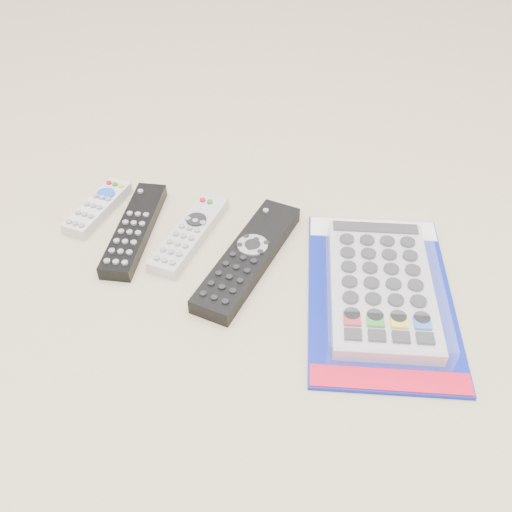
% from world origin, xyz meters
% --- Properties ---
extents(remote_small_grey, '(0.06, 0.14, 0.02)m').
position_xyz_m(remote_small_grey, '(-0.21, 0.04, 0.01)').
color(remote_small_grey, '#B1B1B4').
rests_on(remote_small_grey, ground).
extents(remote_slim_black, '(0.07, 0.21, 0.02)m').
position_xyz_m(remote_slim_black, '(-0.13, 0.01, 0.01)').
color(remote_slim_black, black).
rests_on(remote_slim_black, ground).
extents(remote_silver_dvd, '(0.07, 0.19, 0.02)m').
position_xyz_m(remote_silver_dvd, '(-0.05, 0.02, 0.01)').
color(remote_silver_dvd, '#B7B7BC').
rests_on(remote_silver_dvd, ground).
extents(remote_large_black, '(0.10, 0.25, 0.03)m').
position_xyz_m(remote_large_black, '(0.05, -0.01, 0.01)').
color(remote_large_black, black).
rests_on(remote_large_black, ground).
extents(jumbo_remote_packaged, '(0.25, 0.35, 0.04)m').
position_xyz_m(jumbo_remote_packaged, '(0.24, -0.02, 0.02)').
color(jumbo_remote_packaged, '#0D1B92').
rests_on(jumbo_remote_packaged, ground).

